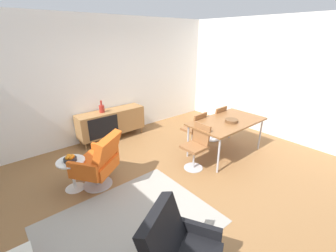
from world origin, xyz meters
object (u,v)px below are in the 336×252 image
dining_chair_near_window (197,145)px  side_table_round (72,171)px  sideboard (111,122)px  vase_cobalt (102,108)px  lounge_chair_red (99,161)px  wooden_bowl_on_table (232,121)px  dining_table (227,123)px  dining_chair_back_left (195,129)px  fruit_bowl (70,158)px  dining_chair_back_right (215,122)px

dining_chair_near_window → side_table_round: bearing=157.4°
sideboard → vase_cobalt: vase_cobalt is taller
lounge_chair_red → sideboard: bearing=57.0°
wooden_bowl_on_table → dining_chair_near_window: 0.94m
dining_table → side_table_round: 3.04m
dining_table → dining_chair_back_left: bearing=121.9°
dining_chair_back_left → dining_chair_near_window: (-0.54, -0.56, 0.00)m
fruit_bowl → sideboard: bearing=44.6°
side_table_round → fruit_bowl: bearing=-90.9°
dining_table → sideboard: bearing=124.1°
side_table_round → fruit_bowl: size_ratio=2.60×
lounge_chair_red → fruit_bowl: 0.43m
dining_chair_back_right → lounge_chair_red: lounge_chair_red is taller
sideboard → dining_chair_back_right: dining_chair_back_right is taller
vase_cobalt → dining_chair_back_left: 2.17m
vase_cobalt → side_table_round: 1.89m
dining_table → wooden_bowl_on_table: bearing=-94.2°
fruit_bowl → wooden_bowl_on_table: bearing=-18.1°
dining_chair_back_left → fruit_bowl: 2.57m
sideboard → lounge_chair_red: (-1.03, -1.59, 0.03)m
sideboard → fruit_bowl: sideboard is taller
dining_table → wooden_bowl_on_table: (-0.01, -0.11, 0.07)m
dining_chair_near_window → fruit_bowl: size_ratio=4.28×
vase_cobalt → dining_table: bearing=-52.5°
dining_chair_back_right → vase_cobalt: bearing=141.0°
dining_chair_near_window → side_table_round: (-2.01, 0.84, -0.15)m
dining_chair_back_left → side_table_round: size_ratio=1.65×
sideboard → wooden_bowl_on_table: size_ratio=6.15×
dining_chair_back_right → lounge_chair_red: 2.88m
vase_cobalt → wooden_bowl_on_table: 2.88m
dining_table → dining_chair_back_right: (0.35, 0.56, -0.23)m
vase_cobalt → dining_chair_back_right: size_ratio=0.32×
dining_chair_near_window → lounge_chair_red: lounge_chair_red is taller
vase_cobalt → wooden_bowl_on_table: bearing=-54.0°
vase_cobalt → dining_chair_back_left: (1.35, -1.66, -0.34)m
dining_table → wooden_bowl_on_table: size_ratio=6.15×
sideboard → wooden_bowl_on_table: 2.78m
dining_chair_back_left → lounge_chair_red: (-2.18, 0.07, -0.00)m
sideboard → side_table_round: bearing=-135.4°
sideboard → dining_chair_back_left: dining_chair_back_left is taller
wooden_bowl_on_table → side_table_round: wooden_bowl_on_table is taller
dining_table → dining_chair_near_window: bearing=180.0°
dining_chair_back_right → side_table_round: (-3.25, 0.28, -0.15)m
dining_chair_back_right → side_table_round: size_ratio=1.65×
sideboard → dining_chair_back_left: (1.15, -1.66, 0.03)m
vase_cobalt → sideboard: bearing=-0.5°
dining_table → wooden_bowl_on_table: 0.13m
dining_chair_near_window → lounge_chair_red: 1.76m
dining_chair_back_right → wooden_bowl_on_table: bearing=-118.2°
fruit_bowl → dining_chair_near_window: bearing=-22.6°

